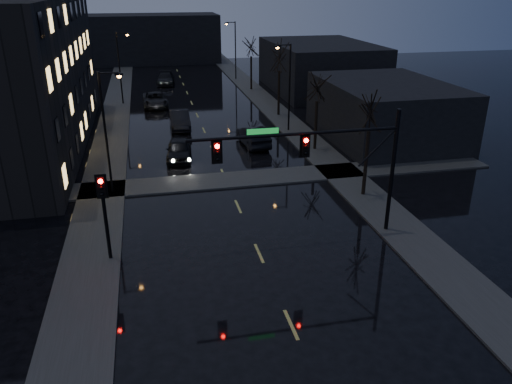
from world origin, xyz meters
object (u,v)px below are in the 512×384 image
oncoming_car_a (179,150)px  oncoming_car_c (155,99)px  oncoming_car_b (180,120)px  lead_car (253,136)px  oncoming_car_d (166,79)px

oncoming_car_a → oncoming_car_c: 19.00m
oncoming_car_a → oncoming_car_c: oncoming_car_c is taller
oncoming_car_a → oncoming_car_c: size_ratio=0.80×
oncoming_car_b → lead_car: bearing=-49.6°
oncoming_car_a → oncoming_car_d: 32.29m
lead_car → oncoming_car_a: bearing=14.5°
lead_car → oncoming_car_d: bearing=-83.5°
oncoming_car_b → oncoming_car_a: bearing=-94.1°
oncoming_car_b → oncoming_car_d: bearing=91.1°
oncoming_car_a → oncoming_car_b: 9.19m
oncoming_car_b → lead_car: size_ratio=1.02×
oncoming_car_a → oncoming_car_d: oncoming_car_d is taller
oncoming_car_d → oncoming_car_a: bearing=-84.8°
oncoming_car_c → lead_car: lead_car is taller
oncoming_car_a → oncoming_car_b: (0.75, 9.16, 0.06)m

